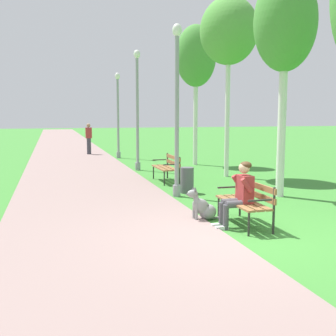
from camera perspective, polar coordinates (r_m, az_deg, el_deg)
name	(u,v)px	position (r m, az deg, el deg)	size (l,w,h in m)	color
ground_plane	(242,237)	(7.52, 10.07, -9.22)	(120.00, 120.00, 0.00)	#3D8433
paved_path	(65,144)	(30.57, -13.79, 3.16)	(3.93, 60.00, 0.04)	gray
park_bench_near	(247,199)	(8.19, 10.71, -4.17)	(0.55, 1.50, 0.85)	olive
park_bench_mid	(168,166)	(13.23, -0.04, 0.32)	(0.55, 1.50, 0.85)	olive
person_seated_on_near_bench	(239,192)	(7.99, 9.69, -3.20)	(0.74, 0.49, 1.25)	#4C4C51
dog_grey	(203,208)	(8.50, 4.81, -5.39)	(0.83, 0.31, 0.71)	gray
lamp_post_near	(177,109)	(10.75, 1.22, 8.01)	(0.24, 0.24, 4.36)	gray
lamp_post_mid	(137,109)	(15.95, -4.19, 8.00)	(0.24, 0.24, 4.49)	gray
lamp_post_far	(118,114)	(20.54, -6.82, 7.26)	(0.24, 0.24, 4.10)	gray
birch_tree_second	(285,25)	(11.36, 15.65, 18.27)	(1.57, 1.55, 5.62)	silver
birch_tree_third	(229,32)	(14.65, 8.27, 17.87)	(1.89, 2.05, 5.96)	silver
birch_tree_fourth	(196,57)	(17.88, 3.83, 14.82)	(1.69, 1.47, 5.78)	silver
litter_bin	(187,180)	(11.37, 2.61, -1.67)	(0.36, 0.36, 0.70)	#515156
pedestrian_distant	(89,139)	(22.42, -10.72, 3.91)	(0.32, 0.22, 1.65)	#383842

